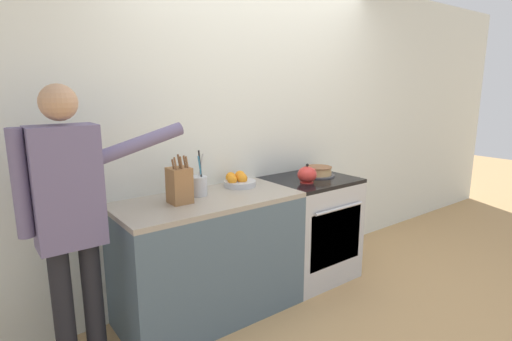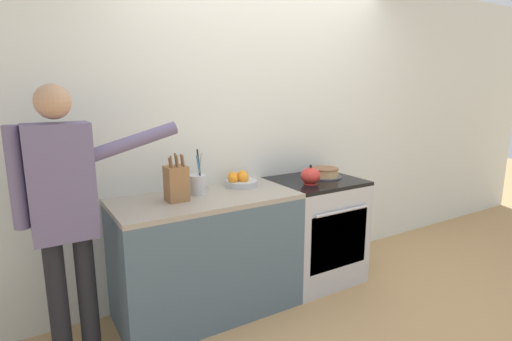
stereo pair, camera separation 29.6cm
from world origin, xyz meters
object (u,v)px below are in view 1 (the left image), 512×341
Objects in this scene: person_baker at (71,210)px; layer_cake at (318,171)px; utensil_crock at (199,185)px; fruit_bowl at (239,181)px; knife_block at (179,185)px; stove_range at (309,228)px; tea_kettle at (307,175)px.

layer_cake is at bearing 2.66° from person_baker.
utensil_crock reaches higher than fruit_bowl.
fruit_bowl is (-0.76, 0.12, 0.00)m from layer_cake.
fruit_bowl is at bearing 7.83° from utensil_crock.
layer_cake is 1.34m from knife_block.
knife_block is (-1.21, 0.01, 0.56)m from stove_range.
fruit_bowl is at bearing 154.56° from tea_kettle.
person_baker is at bearing -170.99° from knife_block.
tea_kettle is 0.56m from fruit_bowl.
tea_kettle is (-0.26, -0.12, 0.03)m from layer_cake.
utensil_crock is (-0.89, 0.19, 0.01)m from tea_kettle.
layer_cake is 1.49× the size of tea_kettle.
tea_kettle is (-0.14, -0.09, 0.51)m from stove_range.
fruit_bowl is at bearing 13.48° from knife_block.
stove_range is at bearing 33.84° from tea_kettle.
person_baker reaches higher than utensil_crock.
fruit_bowl is at bearing 10.05° from person_baker.
tea_kettle is 0.77× the size of fruit_bowl.
stove_range is at bearing 1.93° from person_baker.
knife_block is (-1.08, 0.10, 0.06)m from tea_kettle.
knife_block is 0.71m from person_baker.
knife_block is 1.33× the size of fruit_bowl.
tea_kettle is 1.08m from knife_block.
person_baker is (-1.27, -0.25, 0.07)m from fruit_bowl.
utensil_crock reaches higher than stove_range.
utensil_crock is (-1.14, 0.07, 0.04)m from layer_cake.
utensil_crock is at bearing 23.93° from knife_block.
knife_block reaches higher than tea_kettle.
person_baker is at bearing -168.96° from fruit_bowl.
tea_kettle is 0.58× the size of utensil_crock.
utensil_crock is at bearing 174.53° from stove_range.
stove_range is 0.53× the size of person_baker.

